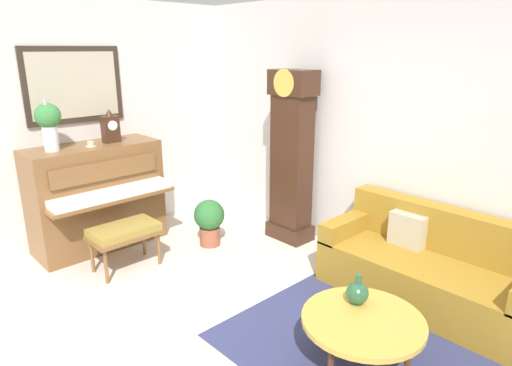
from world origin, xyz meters
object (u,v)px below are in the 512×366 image
teacup (91,144)px  coffee_table (363,322)px  grandfather_clock (291,162)px  green_jug (357,293)px  piano (97,196)px  flower_vase (48,121)px  mantel_clock (110,127)px  piano_bench (124,233)px  potted_plant (209,219)px  couch (429,269)px

teacup → coffee_table: bearing=8.5°
grandfather_clock → green_jug: bearing=-34.2°
grandfather_clock → coffee_table: size_ratio=2.31×
piano → grandfather_clock: bearing=52.0°
piano → flower_vase: bearing=-89.8°
mantel_clock → piano_bench: bearing=-22.4°
green_jug → potted_plant: bearing=171.0°
piano → piano_bench: 0.77m
mantel_clock → potted_plant: (0.88, 0.70, -1.06)m
grandfather_clock → couch: (1.83, -0.11, -0.65)m
couch → teacup: 3.70m
mantel_clock → teacup: size_ratio=3.28×
piano → couch: 3.64m
couch → potted_plant: bearing=-162.6°
grandfather_clock → coffee_table: grandfather_clock is taller
mantel_clock → piano: bearing=-90.6°
coffee_table → piano: bearing=-172.4°
mantel_clock → potted_plant: mantel_clock is taller
coffee_table → mantel_clock: (-3.31, -0.21, 1.01)m
flower_vase → green_jug: bearing=17.5°
couch → flower_vase: 4.02m
mantel_clock → flower_vase: size_ratio=0.66×
coffee_table → teacup: (-3.24, -0.48, 0.86)m
couch → potted_plant: 2.45m
piano → mantel_clock: size_ratio=3.79×
mantel_clock → flower_vase: flower_vase is taller
grandfather_clock → potted_plant: 1.18m
green_jug → teacup: bearing=-168.8°
mantel_clock → teacup: 0.32m
piano → couch: size_ratio=0.76×
coffee_table → green_jug: bearing=137.8°
piano_bench → couch: couch is taller
coffee_table → mantel_clock: 3.47m
piano_bench → coffee_table: (2.57, 0.51, -0.03)m
couch → coffee_table: 1.23m
grandfather_clock → teacup: grandfather_clock is taller
grandfather_clock → green_jug: grandfather_clock is taller
piano_bench → potted_plant: 1.02m
couch → mantel_clock: size_ratio=5.00×
grandfather_clock → mantel_clock: (-1.39, -1.54, 0.42)m
grandfather_clock → flower_vase: (-1.39, -2.21, 0.56)m
piano_bench → potted_plant: bearing=82.0°
mantel_clock → green_jug: (3.17, 0.34, -0.89)m
piano_bench → mantel_clock: bearing=157.6°
piano → teacup: teacup is taller
couch → flower_vase: flower_vase is taller
grandfather_clock → piano_bench: bearing=-109.5°
flower_vase → teacup: size_ratio=5.00×
piano → coffee_table: size_ratio=1.64×
coffee_table → flower_vase: (-3.31, -0.87, 1.15)m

